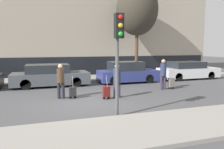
% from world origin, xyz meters
% --- Properties ---
extents(ground_plane, '(80.00, 80.00, 0.00)m').
position_xyz_m(ground_plane, '(0.00, 0.00, 0.00)').
color(ground_plane, '#4C4C4F').
extents(sidewalk_near, '(28.00, 2.50, 0.12)m').
position_xyz_m(sidewalk_near, '(0.00, -3.75, 0.06)').
color(sidewalk_near, gray).
rests_on(sidewalk_near, ground_plane).
extents(sidewalk_far, '(28.00, 3.00, 0.12)m').
position_xyz_m(sidewalk_far, '(0.00, 7.00, 0.06)').
color(sidewalk_far, gray).
rests_on(sidewalk_far, ground_plane).
extents(building_facade, '(28.00, 3.22, 11.78)m').
position_xyz_m(building_facade, '(0.00, 10.78, 5.88)').
color(building_facade, '#A89E8C').
rests_on(building_facade, ground_plane).
extents(parked_car_1, '(4.64, 1.85, 1.36)m').
position_xyz_m(parked_car_1, '(-1.36, 4.72, 0.64)').
color(parked_car_1, '#4C5156').
rests_on(parked_car_1, ground_plane).
extents(parked_car_2, '(4.03, 1.72, 1.44)m').
position_xyz_m(parked_car_2, '(3.71, 4.53, 0.67)').
color(parked_car_2, navy).
rests_on(parked_car_2, ground_plane).
extents(parked_car_3, '(4.57, 1.78, 1.33)m').
position_xyz_m(parked_car_3, '(8.76, 4.68, 0.63)').
color(parked_car_3, silver).
rests_on(parked_car_3, ground_plane).
extents(pedestrian_left, '(0.34, 0.34, 1.63)m').
position_xyz_m(pedestrian_left, '(-1.03, 1.09, 0.92)').
color(pedestrian_left, '#23232D').
rests_on(pedestrian_left, ground_plane).
extents(trolley_left, '(0.34, 0.29, 1.09)m').
position_xyz_m(trolley_left, '(-0.51, 0.92, 0.33)').
color(trolley_left, '#262628').
rests_on(trolley_left, ground_plane).
extents(pedestrian_center, '(0.35, 0.34, 1.63)m').
position_xyz_m(pedestrian_center, '(1.52, 0.38, 0.92)').
color(pedestrian_center, '#383347').
rests_on(pedestrian_center, ground_plane).
extents(trolley_center, '(0.34, 0.29, 1.13)m').
position_xyz_m(trolley_center, '(0.97, 0.31, 0.35)').
color(trolley_center, maroon).
rests_on(trolley_center, ground_plane).
extents(pedestrian_right, '(0.35, 0.34, 1.73)m').
position_xyz_m(pedestrian_right, '(4.71, 1.54, 0.98)').
color(pedestrian_right, '#383347').
rests_on(pedestrian_right, ground_plane).
extents(trolley_right, '(0.34, 0.29, 1.18)m').
position_xyz_m(trolley_right, '(5.26, 1.53, 0.37)').
color(trolley_right, slate).
rests_on(trolley_right, ground_plane).
extents(traffic_light, '(0.28, 0.47, 3.50)m').
position_xyz_m(traffic_light, '(0.59, -2.36, 2.50)').
color(traffic_light, '#515154').
rests_on(traffic_light, ground_plane).
extents(parked_bicycle, '(1.77, 0.06, 0.96)m').
position_xyz_m(parked_bicycle, '(5.76, 6.64, 0.49)').
color(parked_bicycle, black).
rests_on(parked_bicycle, sidewalk_far).
extents(bare_tree_near_crossing, '(3.36, 3.36, 7.33)m').
position_xyz_m(bare_tree_near_crossing, '(5.63, 7.23, 5.37)').
color(bare_tree_near_crossing, '#4C3826').
rests_on(bare_tree_near_crossing, sidewalk_far).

